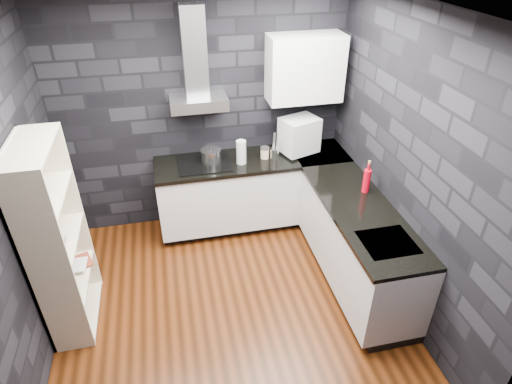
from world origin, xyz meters
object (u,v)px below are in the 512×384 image
object	(u,v)px
appliance_garage	(299,135)
storage_jar	(265,153)
pot	(211,156)
fruit_bowl	(54,245)
glass_vase	(241,152)
utensil_crock	(275,154)
bookshelf	(57,241)
red_bottle	(367,181)

from	to	relation	value
appliance_garage	storage_jar	bearing A→B (deg)	166.98
pot	fruit_bowl	distance (m)	1.89
glass_vase	utensil_crock	world-z (taller)	glass_vase
fruit_bowl	storage_jar	bearing A→B (deg)	29.67
storage_jar	fruit_bowl	bearing A→B (deg)	-150.33
pot	glass_vase	size ratio (longest dim) A/B	0.81
bookshelf	utensil_crock	bearing A→B (deg)	34.24
fruit_bowl	red_bottle	bearing A→B (deg)	5.32
pot	bookshelf	distance (m)	1.83
utensil_crock	fruit_bowl	distance (m)	2.44
glass_vase	red_bottle	xyz separation A→B (m)	(1.09, -0.85, -0.01)
red_bottle	glass_vase	bearing A→B (deg)	142.27
pot	glass_vase	distance (m)	0.34
glass_vase	fruit_bowl	distance (m)	2.10
appliance_garage	glass_vase	bearing A→B (deg)	169.61
glass_vase	appliance_garage	xyz separation A→B (m)	(0.69, 0.10, 0.09)
pot	red_bottle	world-z (taller)	red_bottle
pot	storage_jar	distance (m)	0.61
storage_jar	utensil_crock	world-z (taller)	utensil_crock
fruit_bowl	glass_vase	bearing A→B (deg)	32.05
pot	utensil_crock	world-z (taller)	pot
pot	appliance_garage	world-z (taller)	appliance_garage
glass_vase	red_bottle	bearing A→B (deg)	-37.73
storage_jar	bookshelf	world-z (taller)	bookshelf
pot	bookshelf	size ratio (longest dim) A/B	0.12
pot	appliance_garage	bearing A→B (deg)	0.56
bookshelf	appliance_garage	bearing A→B (deg)	33.03
appliance_garage	bookshelf	bearing A→B (deg)	-174.35
glass_vase	appliance_garage	bearing A→B (deg)	8.26
appliance_garage	red_bottle	xyz separation A→B (m)	(0.40, -0.95, -0.10)
appliance_garage	fruit_bowl	xyz separation A→B (m)	(-2.47, -1.21, -0.19)
storage_jar	bookshelf	xyz separation A→B (m)	(-2.06, -1.07, -0.06)
storage_jar	red_bottle	bearing A→B (deg)	-48.12
utensil_crock	bookshelf	distance (m)	2.40
utensil_crock	storage_jar	bearing A→B (deg)	157.94
pot	glass_vase	bearing A→B (deg)	-15.53
pot	bookshelf	world-z (taller)	bookshelf
storage_jar	utensil_crock	bearing A→B (deg)	-22.06
red_bottle	bookshelf	xyz separation A→B (m)	(-2.87, -0.17, -0.12)
glass_vase	appliance_garage	distance (m)	0.70
pot	glass_vase	world-z (taller)	glass_vase
glass_vase	fruit_bowl	size ratio (longest dim) A/B	1.27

